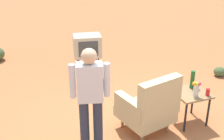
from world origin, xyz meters
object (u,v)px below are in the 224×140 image
side_table (191,97)px  flower_vase (196,88)px  person_standing (90,95)px  armchair (150,106)px  tv_on_stand (87,46)px  soda_can_blue (197,86)px  bottle_wine_green (192,80)px  soda_can_red (208,92)px

side_table → flower_vase: flower_vase is taller
side_table → person_standing: 1.86m
armchair → tv_on_stand: size_ratio=1.03×
soda_can_blue → bottle_wine_green: bottle_wine_green is taller
flower_vase → bottle_wine_green: bearing=-112.4°
person_standing → soda_can_blue: bearing=-174.5°
person_standing → soda_can_red: size_ratio=13.44×
person_standing → side_table: bearing=-176.2°
side_table → person_standing: size_ratio=0.36×
bottle_wine_green → flower_vase: (0.11, 0.27, -0.01)m
soda_can_blue → flower_vase: size_ratio=0.46×
armchair → bottle_wine_green: bearing=-168.9°
tv_on_stand → soda_can_blue: size_ratio=8.44×
flower_vase → person_standing: bearing=-0.6°
side_table → soda_can_blue: size_ratio=4.79×
armchair → soda_can_red: 1.01m
soda_can_blue → soda_can_red: size_ratio=1.00×
soda_can_red → person_standing: bearing=-1.9°
side_table → person_standing: bearing=3.8°
tv_on_stand → bottle_wine_green: (-1.24, 2.20, -0.04)m
side_table → bottle_wine_green: bearing=-125.3°
tv_on_stand → bottle_wine_green: size_ratio=3.22×
bottle_wine_green → flower_vase: bearing=67.6°
person_standing → flower_vase: person_standing is taller
soda_can_blue → soda_can_red: bearing=97.7°
armchair → flower_vase: 0.82m
armchair → flower_vase: size_ratio=4.00×
armchair → flower_vase: (-0.78, 0.10, 0.23)m
soda_can_red → soda_can_blue: bearing=-82.3°
tv_on_stand → soda_can_red: bearing=117.8°
side_table → tv_on_stand: size_ratio=0.57×
side_table → soda_can_blue: bearing=-156.0°
side_table → bottle_wine_green: (-0.10, -0.14, 0.24)m
side_table → soda_can_red: size_ratio=4.79×
side_table → soda_can_red: bearing=135.7°
soda_can_red → flower_vase: bearing=-12.6°
armchair → bottle_wine_green: size_ratio=3.31×
tv_on_stand → flower_vase: 2.72m
armchair → flower_vase: armchair is taller
armchair → person_standing: 1.10m
side_table → tv_on_stand: bearing=-64.0°
side_table → soda_can_blue: soda_can_blue is taller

